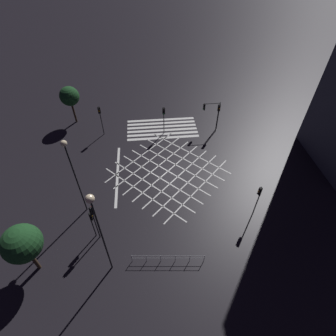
{
  "coord_description": "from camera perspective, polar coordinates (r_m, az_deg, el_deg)",
  "views": [
    {
      "loc": [
        2.22,
        22.53,
        22.51
      ],
      "look_at": [
        0.0,
        0.0,
        0.52
      ],
      "focal_mm": 28.0,
      "sensor_mm": 36.0,
      "label": 1
    }
  ],
  "objects": [
    {
      "name": "ground_plane",
      "position": [
        31.92,
        0.0,
        -0.68
      ],
      "size": [
        200.0,
        200.0,
        0.0
      ],
      "primitive_type": "plane",
      "color": "black"
    },
    {
      "name": "road_markings",
      "position": [
        35.37,
        -1.27,
        4.63
      ],
      "size": [
        15.19,
        19.01,
        0.01
      ],
      "color": "silver",
      "rests_on": "ground_plane"
    },
    {
      "name": "traffic_light_sw_cross",
      "position": [
        36.95,
        10.9,
        11.71
      ],
      "size": [
        0.36,
        0.39,
        4.41
      ],
      "rotation": [
        0.0,
        0.0,
        1.57
      ],
      "color": "black",
      "rests_on": "ground_plane"
    },
    {
      "name": "traffic_light_se_cross",
      "position": [
        36.89,
        -14.56,
        11.02
      ],
      "size": [
        0.36,
        0.39,
        4.43
      ],
      "rotation": [
        0.0,
        0.0,
        1.57
      ],
      "color": "black",
      "rests_on": "ground_plane"
    },
    {
      "name": "traffic_light_sw_main",
      "position": [
        37.24,
        9.29,
        12.32
      ],
      "size": [
        2.4,
        0.36,
        4.36
      ],
      "color": "black",
      "rests_on": "ground_plane"
    },
    {
      "name": "traffic_light_nw_main",
      "position": [
        26.84,
        19.08,
        -5.78
      ],
      "size": [
        0.39,
        0.36,
        4.19
      ],
      "color": "black",
      "rests_on": "ground_plane"
    },
    {
      "name": "traffic_light_median_south",
      "position": [
        36.07,
        -0.91,
        11.36
      ],
      "size": [
        0.36,
        0.39,
        4.17
      ],
      "rotation": [
        0.0,
        0.0,
        1.57
      ],
      "color": "black",
      "rests_on": "ground_plane"
    },
    {
      "name": "traffic_light_ne_main",
      "position": [
        25.17,
        -16.23,
        -10.78
      ],
      "size": [
        0.39,
        0.36,
        3.62
      ],
      "rotation": [
        0.0,
        0.0,
        3.14
      ],
      "color": "black",
      "rests_on": "ground_plane"
    },
    {
      "name": "traffic_light_ne_cross",
      "position": [
        24.53,
        -15.9,
        -10.13
      ],
      "size": [
        0.36,
        0.39,
        4.55
      ],
      "rotation": [
        0.0,
        0.0,
        -1.57
      ],
      "color": "black",
      "rests_on": "ground_plane"
    },
    {
      "name": "street_lamp_east",
      "position": [
        19.05,
        -15.34,
        -10.57
      ],
      "size": [
        0.62,
        0.62,
        9.88
      ],
      "color": "black",
      "rests_on": "ground_plane"
    },
    {
      "name": "street_lamp_west",
      "position": [
        24.71,
        -20.38,
        0.89
      ],
      "size": [
        0.55,
        0.55,
        9.23
      ],
      "color": "black",
      "rests_on": "ground_plane"
    },
    {
      "name": "street_tree_near",
      "position": [
        24.09,
        -29.2,
        -14.2
      ],
      "size": [
        3.13,
        3.13,
        5.66
      ],
      "color": "#38281C",
      "rests_on": "ground_plane"
    },
    {
      "name": "street_tree_far",
      "position": [
        40.38,
        -20.66,
        14.39
      ],
      "size": [
        2.71,
        2.71,
        5.6
      ],
      "color": "#38281C",
      "rests_on": "ground_plane"
    },
    {
      "name": "pedestrian_railing",
      "position": [
        24.5,
        0.0,
        -18.94
      ],
      "size": [
        6.46,
        0.68,
        1.05
      ],
      "rotation": [
        0.0,
        0.0,
        3.04
      ],
      "color": "gray",
      "rests_on": "ground_plane"
    }
  ]
}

